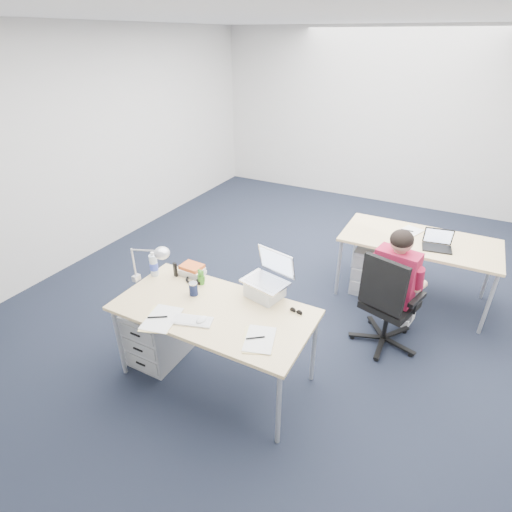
# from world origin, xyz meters

# --- Properties ---
(floor) EXTENTS (7.00, 7.00, 0.00)m
(floor) POSITION_xyz_m (0.00, 0.00, 0.00)
(floor) COLOR black
(floor) RESTS_ON ground
(room) EXTENTS (6.02, 7.02, 2.80)m
(room) POSITION_xyz_m (0.00, 0.00, 1.71)
(room) COLOR beige
(room) RESTS_ON ground
(desk_near) EXTENTS (1.60, 0.80, 0.73)m
(desk_near) POSITION_xyz_m (-0.25, -1.50, 0.68)
(desk_near) COLOR #D3B479
(desk_near) RESTS_ON ground
(desk_far) EXTENTS (1.60, 0.80, 0.73)m
(desk_far) POSITION_xyz_m (1.04, 0.57, 0.68)
(desk_far) COLOR #D3B479
(desk_far) RESTS_ON ground
(office_chair) EXTENTS (0.79, 0.79, 1.00)m
(office_chair) POSITION_xyz_m (0.94, -0.39, 0.28)
(office_chair) COLOR black
(office_chair) RESTS_ON ground
(seated_person) EXTENTS (0.43, 0.69, 1.19)m
(seated_person) POSITION_xyz_m (0.97, -0.22, 0.60)
(seated_person) COLOR #9F1637
(seated_person) RESTS_ON ground
(drawer_pedestal_near) EXTENTS (0.40, 0.50, 0.55)m
(drawer_pedestal_near) POSITION_xyz_m (-0.85, -1.53, 0.28)
(drawer_pedestal_near) COLOR #A6A9AC
(drawer_pedestal_near) RESTS_ON ground
(drawer_pedestal_far) EXTENTS (0.40, 0.50, 0.55)m
(drawer_pedestal_far) POSITION_xyz_m (0.61, 0.54, 0.28)
(drawer_pedestal_far) COLOR #A6A9AC
(drawer_pedestal_far) RESTS_ON ground
(silver_laptop) EXTENTS (0.41, 0.35, 0.38)m
(silver_laptop) POSITION_xyz_m (0.04, -1.15, 0.92)
(silver_laptop) COLOR silver
(silver_laptop) RESTS_ON desk_near
(wireless_keyboard) EXTENTS (0.34, 0.21, 0.02)m
(wireless_keyboard) POSITION_xyz_m (-0.30, -1.71, 0.74)
(wireless_keyboard) COLOR white
(wireless_keyboard) RESTS_ON desk_near
(computer_mouse) EXTENTS (0.07, 0.11, 0.04)m
(computer_mouse) POSITION_xyz_m (-0.23, -1.68, 0.75)
(computer_mouse) COLOR white
(computer_mouse) RESTS_ON desk_near
(headphones) EXTENTS (0.27, 0.24, 0.04)m
(headphones) POSITION_xyz_m (-0.62, -1.21, 0.75)
(headphones) COLOR black
(headphones) RESTS_ON desk_near
(can_koozie) EXTENTS (0.08, 0.08, 0.12)m
(can_koozie) POSITION_xyz_m (-0.50, -1.40, 0.79)
(can_koozie) COLOR #151D43
(can_koozie) RESTS_ON desk_near
(water_bottle) EXTENTS (0.08, 0.08, 0.23)m
(water_bottle) POSITION_xyz_m (-1.00, -1.31, 0.85)
(water_bottle) COLOR silver
(water_bottle) RESTS_ON desk_near
(bear_figurine) EXTENTS (0.09, 0.08, 0.15)m
(bear_figurine) POSITION_xyz_m (-0.54, -1.24, 0.80)
(bear_figurine) COLOR #277C21
(bear_figurine) RESTS_ON desk_near
(book_stack) EXTENTS (0.24, 0.21, 0.09)m
(book_stack) POSITION_xyz_m (-0.70, -1.15, 0.78)
(book_stack) COLOR silver
(book_stack) RESTS_ON desk_near
(cordless_phone) EXTENTS (0.04, 0.04, 0.14)m
(cordless_phone) POSITION_xyz_m (-0.82, -1.24, 0.80)
(cordless_phone) COLOR black
(cordless_phone) RESTS_ON desk_near
(papers_left) EXTENTS (0.30, 0.37, 0.01)m
(papers_left) POSITION_xyz_m (-0.53, -1.80, 0.74)
(papers_left) COLOR #EBD688
(papers_left) RESTS_ON desk_near
(papers_right) EXTENTS (0.29, 0.34, 0.01)m
(papers_right) POSITION_xyz_m (0.24, -1.66, 0.73)
(papers_right) COLOR #EBD688
(papers_right) RESTS_ON desk_near
(sunglasses) EXTENTS (0.12, 0.07, 0.03)m
(sunglasses) POSITION_xyz_m (0.36, -1.24, 0.74)
(sunglasses) COLOR black
(sunglasses) RESTS_ON desk_near
(desk_lamp) EXTENTS (0.40, 0.29, 0.43)m
(desk_lamp) POSITION_xyz_m (-0.95, -1.46, 0.95)
(desk_lamp) COLOR silver
(desk_lamp) RESTS_ON desk_near
(dark_laptop) EXTENTS (0.32, 0.31, 0.20)m
(dark_laptop) POSITION_xyz_m (1.22, 0.43, 0.83)
(dark_laptop) COLOR black
(dark_laptop) RESTS_ON desk_far
(far_cup) EXTENTS (0.09, 0.09, 0.09)m
(far_cup) POSITION_xyz_m (1.22, 0.65, 0.78)
(far_cup) COLOR white
(far_cup) RESTS_ON desk_far
(far_papers) EXTENTS (0.28, 0.33, 0.01)m
(far_papers) POSITION_xyz_m (0.90, 0.71, 0.73)
(far_papers) COLOR white
(far_papers) RESTS_ON desk_far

